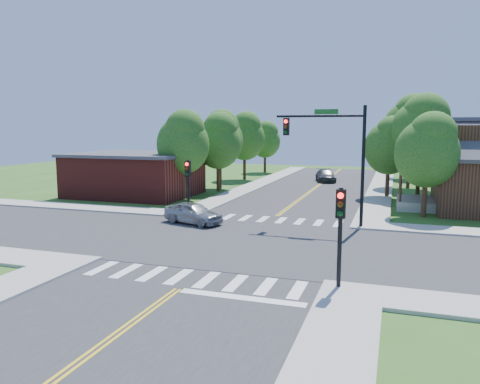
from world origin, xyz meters
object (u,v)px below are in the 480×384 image
(signal_mast_ne, at_px, (334,146))
(car_silver, at_px, (193,213))
(car_dgrey, at_px, (326,176))
(signal_pole_se, at_px, (340,219))
(signal_pole_nw, at_px, (188,177))

(signal_mast_ne, relative_size, car_silver, 1.69)
(car_dgrey, bearing_deg, signal_mast_ne, -97.22)
(signal_mast_ne, xyz_separation_m, car_silver, (-8.23, -2.09, -4.18))
(signal_mast_ne, bearing_deg, signal_pole_se, -81.44)
(signal_pole_se, distance_m, car_silver, 13.62)
(signal_mast_ne, xyz_separation_m, car_dgrey, (-3.74, 23.15, -4.20))
(signal_pole_se, distance_m, signal_pole_nw, 15.84)
(signal_pole_se, bearing_deg, signal_pole_nw, 135.00)
(signal_mast_ne, xyz_separation_m, signal_pole_se, (1.69, -11.21, -2.19))
(signal_pole_nw, height_order, car_silver, signal_pole_nw)
(signal_pole_se, relative_size, car_silver, 0.89)
(signal_pole_se, xyz_separation_m, car_silver, (-9.92, 9.12, -1.99))
(signal_mast_ne, height_order, signal_pole_nw, signal_mast_ne)
(signal_pole_nw, xyz_separation_m, car_silver, (1.28, -2.08, -1.99))
(signal_pole_se, height_order, car_dgrey, signal_pole_se)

